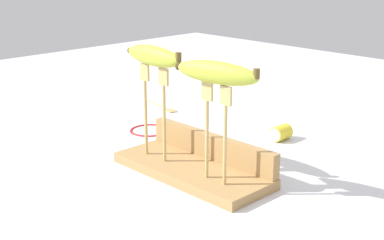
% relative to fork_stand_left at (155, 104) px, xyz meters
% --- Properties ---
extents(ground_plane, '(3.00, 3.00, 0.00)m').
position_rel_fork_stand_left_xyz_m(ground_plane, '(0.09, 0.02, -0.14)').
color(ground_plane, silver).
extents(wooden_board, '(0.35, 0.14, 0.02)m').
position_rel_fork_stand_left_xyz_m(wooden_board, '(0.09, 0.02, -0.13)').
color(wooden_board, '#A87F4C').
rests_on(wooden_board, ground).
extents(board_backstop, '(0.35, 0.02, 0.05)m').
position_rel_fork_stand_left_xyz_m(board_backstop, '(0.09, 0.08, -0.09)').
color(board_backstop, '#A87F4C').
rests_on(board_backstop, wooden_board).
extents(fork_stand_left, '(0.09, 0.01, 0.20)m').
position_rel_fork_stand_left_xyz_m(fork_stand_left, '(0.00, 0.00, 0.00)').
color(fork_stand_left, tan).
rests_on(fork_stand_left, wooden_board).
extents(fork_stand_right, '(0.07, 0.01, 0.19)m').
position_rel_fork_stand_left_xyz_m(fork_stand_right, '(0.18, 0.00, -0.00)').
color(fork_stand_right, tan).
rests_on(fork_stand_right, wooden_board).
extents(banana_raised_left, '(0.18, 0.05, 0.04)m').
position_rel_fork_stand_left_xyz_m(banana_raised_left, '(-0.00, 0.00, 0.10)').
color(banana_raised_left, '#B2C138').
rests_on(banana_raised_left, fork_stand_left).
extents(banana_raised_right, '(0.19, 0.06, 0.04)m').
position_rel_fork_stand_left_xyz_m(banana_raised_right, '(0.18, -0.00, 0.10)').
color(banana_raised_right, '#B2C138').
rests_on(banana_raised_right, fork_stand_right).
extents(fork_fallen_near, '(0.19, 0.05, 0.01)m').
position_rel_fork_stand_left_xyz_m(fork_fallen_near, '(-0.35, 0.33, -0.14)').
color(fork_fallen_near, tan).
rests_on(fork_fallen_near, ground).
extents(banana_chunk_near, '(0.04, 0.05, 0.04)m').
position_rel_fork_stand_left_xyz_m(banana_chunk_near, '(0.08, 0.34, -0.12)').
color(banana_chunk_near, yellow).
rests_on(banana_chunk_near, ground).
extents(wire_coil, '(0.10, 0.10, 0.01)m').
position_rel_fork_stand_left_xyz_m(wire_coil, '(-0.20, 0.15, -0.14)').
color(wire_coil, red).
rests_on(wire_coil, ground).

